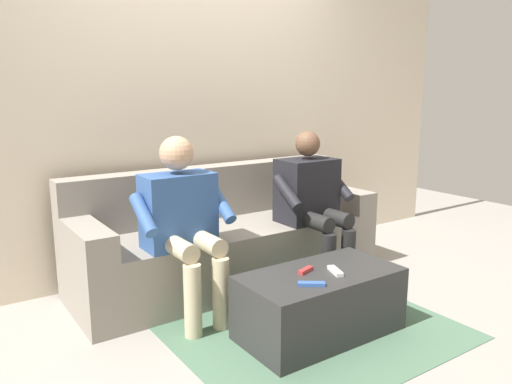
{
  "coord_description": "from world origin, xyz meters",
  "views": [
    {
      "loc": [
        1.77,
        2.83,
        1.36
      ],
      "look_at": [
        0.0,
        0.24,
        0.71
      ],
      "focal_mm": 35.07,
      "sensor_mm": 36.0,
      "label": 1
    }
  ],
  "objects": [
    {
      "name": "ground_plane",
      "position": [
        0.0,
        0.6,
        0.0
      ],
      "size": [
        8.0,
        8.0,
        0.0
      ],
      "primitive_type": "plane",
      "color": "gray"
    },
    {
      "name": "back_wall",
      "position": [
        0.0,
        -0.58,
        1.28
      ],
      "size": [
        5.27,
        0.06,
        2.56
      ],
      "primitive_type": "cube",
      "color": "beige",
      "rests_on": "ground"
    },
    {
      "name": "couch",
      "position": [
        0.0,
        -0.13,
        0.29
      ],
      "size": [
        2.2,
        0.74,
        0.8
      ],
      "color": "gray",
      "rests_on": "ground"
    },
    {
      "name": "coffee_table",
      "position": [
        0.0,
        0.87,
        0.18
      ],
      "size": [
        0.9,
        0.47,
        0.37
      ],
      "color": "#2D2D2D",
      "rests_on": "ground"
    },
    {
      "name": "person_left_seated",
      "position": [
        -0.51,
        0.2,
        0.61
      ],
      "size": [
        0.55,
        0.53,
        1.07
      ],
      "color": "black",
      "rests_on": "ground"
    },
    {
      "name": "person_right_seated",
      "position": [
        0.51,
        0.22,
        0.62
      ],
      "size": [
        0.58,
        0.5,
        1.09
      ],
      "color": "#335693",
      "rests_on": "ground"
    },
    {
      "name": "remote_red",
      "position": [
        0.07,
        0.83,
        0.38
      ],
      "size": [
        0.12,
        0.07,
        0.02
      ],
      "primitive_type": "cube",
      "rotation": [
        0.0,
        0.0,
        0.32
      ],
      "color": "#B73333",
      "rests_on": "coffee_table"
    },
    {
      "name": "remote_white",
      "position": [
        -0.06,
        0.93,
        0.38
      ],
      "size": [
        0.09,
        0.14,
        0.02
      ],
      "primitive_type": "cube",
      "rotation": [
        0.0,
        0.0,
        1.22
      ],
      "color": "white",
      "rests_on": "coffee_table"
    },
    {
      "name": "remote_blue",
      "position": [
        0.17,
        0.99,
        0.38
      ],
      "size": [
        0.14,
        0.11,
        0.02
      ],
      "primitive_type": "cube",
      "rotation": [
        0.0,
        0.0,
        2.52
      ],
      "color": "#3860B7",
      "rests_on": "coffee_table"
    },
    {
      "name": "floor_rug",
      "position": [
        0.0,
        0.77,
        0.0
      ],
      "size": [
        1.54,
        1.4,
        0.01
      ],
      "primitive_type": "cube",
      "color": "#4C7056",
      "rests_on": "ground"
    }
  ]
}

